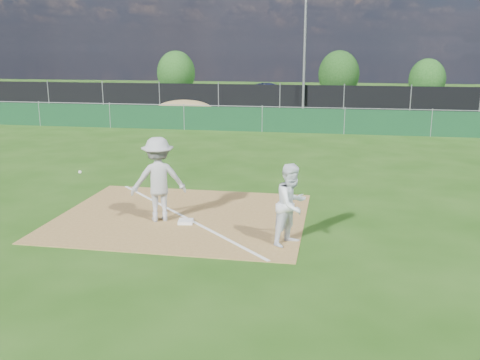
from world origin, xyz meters
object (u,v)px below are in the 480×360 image
object	(u,v)px
first_base	(186,222)
tree_right	(427,80)
car_right	(381,98)
runner	(292,204)
car_mid	(273,94)
tree_left	(176,73)
light_pole	(305,49)
play_at_first	(158,179)
tree_mid	(339,74)
car_left	(206,95)

from	to	relation	value
first_base	tree_right	distance (m)	33.76
car_right	runner	bearing A→B (deg)	-168.70
car_mid	tree_left	xyz separation A→B (m)	(-9.06, 5.46, 1.21)
runner	light_pole	bearing A→B (deg)	36.10
first_base	tree_right	size ratio (longest dim) A/B	0.10
play_at_first	tree_right	size ratio (longest dim) A/B	0.85
light_pole	car_right	world-z (taller)	light_pole
runner	tree_left	size ratio (longest dim) A/B	0.45
light_pole	car_mid	bearing A→B (deg)	114.53
light_pole	first_base	size ratio (longest dim) A/B	23.31
light_pole	play_at_first	xyz separation A→B (m)	(-1.94, -22.10, -2.97)
light_pole	first_base	xyz separation A→B (m)	(-1.26, -22.21, -3.94)
runner	tree_mid	distance (m)	33.95
car_left	car_mid	size ratio (longest dim) A/B	0.88
car_left	runner	bearing A→B (deg)	-157.12
light_pole	tree_mid	xyz separation A→B (m)	(2.11, 10.83, -2.00)
car_mid	tree_left	size ratio (longest dim) A/B	1.21
car_right	car_mid	bearing A→B (deg)	96.62
car_left	car_mid	world-z (taller)	car_mid
car_mid	car_left	bearing A→B (deg)	85.13
play_at_first	runner	bearing A→B (deg)	-17.14
car_right	tree_right	world-z (taller)	tree_right
first_base	car_right	xyz separation A→B (m)	(6.30, 26.14, 0.67)
car_mid	tree_right	distance (m)	12.24
runner	tree_right	bearing A→B (deg)	20.04
tree_right	tree_mid	bearing A→B (deg)	172.69
runner	car_mid	size ratio (longest dim) A/B	0.38
tree_mid	play_at_first	bearing A→B (deg)	-97.02
runner	tree_right	xyz separation A→B (m)	(7.54, 33.06, 0.82)
first_base	tree_mid	world-z (taller)	tree_mid
car_mid	tree_mid	world-z (taller)	tree_mid
light_pole	car_right	bearing A→B (deg)	37.98
car_right	tree_right	distance (m)	7.20
first_base	car_left	distance (m)	27.65
car_right	tree_right	bearing A→B (deg)	-13.05
play_at_first	tree_left	distance (m)	34.58
car_left	tree_left	distance (m)	7.72
runner	car_right	bearing A→B (deg)	25.01
car_left	car_right	distance (m)	12.48
light_pole	runner	bearing A→B (deg)	-86.78
first_base	runner	size ratio (longest dim) A/B	0.20
tree_mid	tree_right	distance (m)	6.78
car_right	tree_left	bearing A→B (deg)	85.95
car_left	tree_left	xyz separation A→B (m)	(-4.22, 6.34, 1.27)
first_base	play_at_first	distance (m)	1.19
first_base	car_left	xyz separation A→B (m)	(-6.15, 26.95, 0.65)
car_mid	tree_left	distance (m)	10.65
car_left	tree_left	bearing A→B (deg)	39.12
light_pole	play_at_first	distance (m)	22.38
runner	car_right	size ratio (longest dim) A/B	0.35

